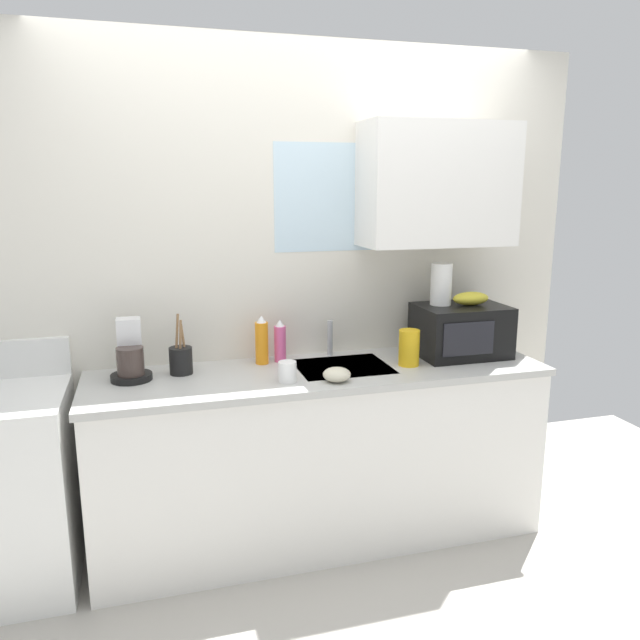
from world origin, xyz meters
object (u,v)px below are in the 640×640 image
object	(u,v)px
coffee_maker	(130,357)
mug_white	(287,372)
microwave	(461,330)
small_bowl	(337,375)
utensil_crock	(181,360)
stove_range	(2,491)
paper_towel_roll	(441,284)
dish_soap_bottle_orange	(262,341)
banana_bunch	(471,298)
cereal_canister	(409,348)
dish_soap_bottle_pink	(280,342)

from	to	relation	value
coffee_maker	mug_white	world-z (taller)	coffee_maker
microwave	small_bowl	world-z (taller)	microwave
utensil_crock	small_bowl	bearing A→B (deg)	-25.03
stove_range	paper_towel_roll	distance (m)	2.31
paper_towel_roll	dish_soap_bottle_orange	distance (m)	0.98
stove_range	coffee_maker	size ratio (longest dim) A/B	3.86
banana_bunch	utensil_crock	size ratio (longest dim) A/B	0.68
mug_white	small_bowl	world-z (taller)	mug_white
banana_bunch	utensil_crock	bearing A→B (deg)	177.34
utensil_crock	coffee_maker	bearing A→B (deg)	-177.15
paper_towel_roll	dish_soap_bottle_orange	bearing A→B (deg)	175.05
cereal_canister	small_bowl	bearing A→B (deg)	-160.65
banana_bunch	stove_range	bearing A→B (deg)	-178.85
microwave	dish_soap_bottle_orange	xyz separation A→B (m)	(-1.04, 0.13, -0.02)
dish_soap_bottle_orange	small_bowl	bearing A→B (deg)	-53.91
stove_range	utensil_crock	size ratio (longest dim) A/B	3.68
mug_white	coffee_maker	bearing A→B (deg)	160.33
stove_range	banana_bunch	distance (m)	2.43
small_bowl	banana_bunch	bearing A→B (deg)	17.01
coffee_maker	dish_soap_bottle_orange	xyz separation A→B (m)	(0.64, 0.07, 0.01)
paper_towel_roll	banana_bunch	bearing A→B (deg)	-18.43
paper_towel_roll	mug_white	bearing A→B (deg)	-164.86
microwave	dish_soap_bottle_pink	world-z (taller)	microwave
stove_range	banana_bunch	bearing A→B (deg)	1.15
banana_bunch	utensil_crock	distance (m)	1.52
dish_soap_bottle_pink	utensil_crock	xyz separation A→B (m)	(-0.50, -0.08, -0.03)
banana_bunch	dish_soap_bottle_orange	bearing A→B (deg)	173.13
coffee_maker	small_bowl	size ratio (longest dim) A/B	2.15
coffee_maker	cereal_canister	size ratio (longest dim) A/B	1.54
cereal_canister	small_bowl	size ratio (longest dim) A/B	1.40
stove_range	mug_white	world-z (taller)	stove_range
paper_towel_roll	stove_range	bearing A→B (deg)	-177.44
banana_bunch	dish_soap_bottle_pink	bearing A→B (deg)	171.49
microwave	dish_soap_bottle_orange	distance (m)	1.05
banana_bunch	small_bowl	distance (m)	0.90
dish_soap_bottle_orange	mug_white	distance (m)	0.33
cereal_canister	mug_white	bearing A→B (deg)	-172.08
cereal_canister	utensil_crock	distance (m)	1.12
paper_towel_roll	dish_soap_bottle_pink	size ratio (longest dim) A/B	1.00
dish_soap_bottle_pink	utensil_crock	world-z (taller)	utensil_crock
banana_bunch	small_bowl	bearing A→B (deg)	-162.99
paper_towel_roll	utensil_crock	world-z (taller)	paper_towel_roll
dish_soap_bottle_orange	dish_soap_bottle_pink	bearing A→B (deg)	9.96
stove_range	microwave	bearing A→B (deg)	1.14
stove_range	paper_towel_roll	world-z (taller)	paper_towel_roll
stove_range	coffee_maker	distance (m)	0.80
dish_soap_bottle_pink	banana_bunch	bearing A→B (deg)	-8.51
dish_soap_bottle_pink	cereal_canister	bearing A→B (deg)	-22.32
dish_soap_bottle_orange	small_bowl	distance (m)	0.48
stove_range	dish_soap_bottle_pink	distance (m)	1.44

